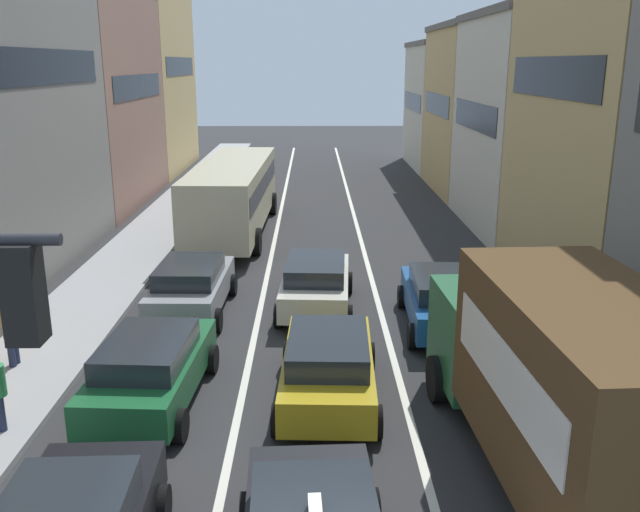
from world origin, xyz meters
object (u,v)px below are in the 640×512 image
wagon_left_lane_second (151,368)px  hatchback_centre_lane_third (316,282)px  bus_mid_queue_primary (233,191)px  removalist_box_truck (558,375)px  sedan_left_lane_third (191,285)px  pedestrian_near_kerb (11,332)px  sedan_right_lane_behind_truck (443,299)px  sedan_centre_lane_second (328,365)px

wagon_left_lane_second → hatchback_centre_lane_third: 6.48m
bus_mid_queue_primary → removalist_box_truck: bearing=-155.9°
hatchback_centre_lane_third → bus_mid_queue_primary: size_ratio=0.42×
wagon_left_lane_second → sedan_left_lane_third: (-0.08, 5.29, 0.00)m
wagon_left_lane_second → pedestrian_near_kerb: 3.84m
sedan_right_lane_behind_truck → bus_mid_queue_primary: bus_mid_queue_primary is taller
pedestrian_near_kerb → sedan_left_lane_third: bearing=-130.1°
removalist_box_truck → sedan_left_lane_third: bearing=39.1°
bus_mid_queue_primary → pedestrian_near_kerb: 13.31m
removalist_box_truck → bus_mid_queue_primary: (-7.09, 17.23, -0.21)m
bus_mid_queue_primary → pedestrian_near_kerb: bearing=166.0°
wagon_left_lane_second → pedestrian_near_kerb: size_ratio=2.65×
sedan_centre_lane_second → sedan_left_lane_third: (-3.68, 5.20, 0.00)m
sedan_left_lane_third → hatchback_centre_lane_third: bearing=-84.7°
removalist_box_truck → hatchback_centre_lane_third: (-3.81, 8.35, -1.18)m
wagon_left_lane_second → sedan_right_lane_behind_truck: 7.86m
wagon_left_lane_second → sedan_left_lane_third: same height
wagon_left_lane_second → bus_mid_queue_primary: 14.43m
removalist_box_truck → bus_mid_queue_primary: removalist_box_truck is taller
sedan_left_lane_third → bus_mid_queue_primary: 9.16m
wagon_left_lane_second → pedestrian_near_kerb: bearing=68.7°
sedan_left_lane_third → sedan_right_lane_behind_truck: same height
removalist_box_truck → bus_mid_queue_primary: bearing=19.6°
removalist_box_truck → sedan_right_lane_behind_truck: 7.06m
removalist_box_truck → bus_mid_queue_primary: 18.63m
sedan_right_lane_behind_truck → pedestrian_near_kerb: (-10.18, -2.51, 0.15)m
hatchback_centre_lane_third → pedestrian_near_kerb: size_ratio=2.65×
sedan_right_lane_behind_truck → pedestrian_near_kerb: bearing=106.1°
sedan_centre_lane_second → wagon_left_lane_second: size_ratio=0.99×
sedan_left_lane_third → bus_mid_queue_primary: (0.18, 9.11, 0.96)m
wagon_left_lane_second → hatchback_centre_lane_third: same height
hatchback_centre_lane_third → sedan_left_lane_third: size_ratio=1.01×
sedan_centre_lane_second → hatchback_centre_lane_third: (-0.22, 5.43, 0.00)m
removalist_box_truck → hatchback_centre_lane_third: size_ratio=1.78×
removalist_box_truck → sedan_centre_lane_second: 4.78m
sedan_right_lane_behind_truck → pedestrian_near_kerb: pedestrian_near_kerb is taller
sedan_centre_lane_second → hatchback_centre_lane_third: 5.44m
sedan_right_lane_behind_truck → bus_mid_queue_primary: bearing=34.9°
removalist_box_truck → wagon_left_lane_second: bearing=65.8°
wagon_left_lane_second → bus_mid_queue_primary: size_ratio=0.42×
sedan_centre_lane_second → hatchback_centre_lane_third: size_ratio=0.99×
hatchback_centre_lane_third → sedan_left_lane_third: bearing=97.1°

